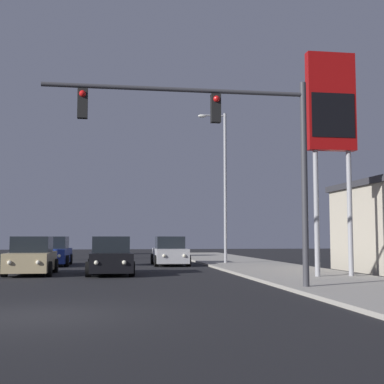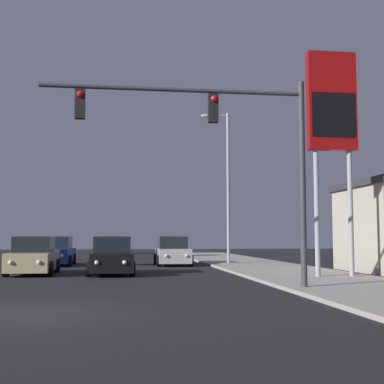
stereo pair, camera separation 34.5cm
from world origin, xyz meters
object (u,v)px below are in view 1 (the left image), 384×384
at_px(traffic_light_mast, 230,137).
at_px(car_tan, 32,257).
at_px(gas_station_sign, 331,114).
at_px(street_lamp, 223,179).
at_px(car_silver, 170,252).
at_px(car_blue, 53,252).
at_px(car_black, 110,257).

bearing_deg(traffic_light_mast, car_tan, 129.91).
height_order(car_tan, gas_station_sign, gas_station_sign).
bearing_deg(street_lamp, car_tan, -146.76).
relative_size(car_silver, traffic_light_mast, 0.52).
relative_size(car_tan, traffic_light_mast, 0.52).
height_order(car_tan, traffic_light_mast, traffic_light_mast).
height_order(traffic_light_mast, street_lamp, street_lamp).
xyz_separation_m(car_silver, car_blue, (-6.76, 0.71, 0.00)).
xyz_separation_m(car_silver, car_tan, (-6.89, -6.71, 0.00)).
xyz_separation_m(car_tan, car_black, (3.45, -0.52, 0.00)).
bearing_deg(gas_station_sign, street_lamp, 100.88).
height_order(car_silver, car_tan, same).
relative_size(car_tan, car_black, 1.00).
height_order(car_black, car_blue, same).
relative_size(car_tan, street_lamp, 0.48).
bearing_deg(gas_station_sign, traffic_light_mast, -141.74).
xyz_separation_m(car_tan, car_blue, (0.14, 7.43, 0.00)).
bearing_deg(car_silver, car_blue, -5.37).
distance_m(traffic_light_mast, gas_station_sign, 6.76).
bearing_deg(car_black, traffic_light_mast, 113.31).
relative_size(car_black, gas_station_sign, 0.48).
height_order(car_tan, street_lamp, street_lamp).
height_order(car_tan, car_black, same).
bearing_deg(car_blue, car_black, 114.14).
height_order(car_silver, gas_station_sign, gas_station_sign).
distance_m(car_tan, street_lamp, 12.81).
distance_m(car_tan, car_blue, 7.43).
bearing_deg(car_black, gas_station_sign, 154.45).
height_order(car_silver, car_blue, same).
bearing_deg(car_silver, street_lamp, 178.67).
height_order(car_black, street_lamp, street_lamp).
distance_m(car_black, street_lamp, 10.66).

